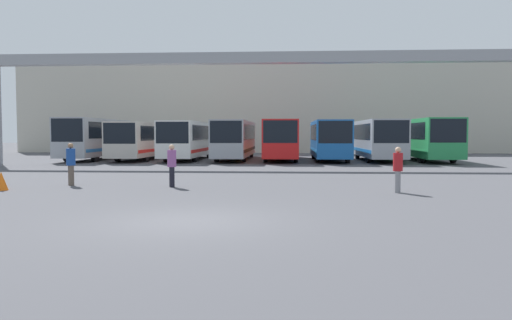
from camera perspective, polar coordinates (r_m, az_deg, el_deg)
name	(u,v)px	position (r m, az deg, el deg)	size (l,w,h in m)	color
ground_plane	(188,221)	(12.19, -7.81, -6.93)	(200.00, 200.00, 0.00)	#47474C
building_backdrop	(268,108)	(60.42, 1.41, 5.96)	(56.11, 12.00, 10.39)	#B7B2A3
overhead_gantry	(251,69)	(32.66, -0.58, 10.32)	(34.80, 0.80, 7.32)	gray
bus_slot_0	(96,136)	(42.24, -17.84, 2.58)	(2.50, 10.51, 3.28)	#999EA5
bus_slot_1	(145,138)	(41.94, -12.59, 2.42)	(2.50, 12.44, 2.97)	beige
bus_slot_2	(189,138)	(40.77, -7.65, 2.50)	(2.53, 11.87, 3.03)	silver
bus_slot_3	(235,138)	(40.49, -2.37, 2.58)	(2.43, 12.46, 3.10)	#999EA5
bus_slot_4	(281,137)	(39.80, 2.92, 2.58)	(2.58, 11.52, 3.12)	red
bus_slot_5	(329,138)	(39.18, 8.38, 2.51)	(2.52, 10.03, 3.07)	#1959A5
bus_slot_6	(377,138)	(39.98, 13.70, 2.50)	(2.59, 10.67, 3.12)	#999EA5
bus_slot_7	(425,137)	(41.07, 18.77, 2.51)	(2.62, 11.25, 3.20)	#268C4C
pedestrian_near_right	(71,163)	(21.57, -20.40, -0.32)	(0.36, 0.36, 1.73)	brown
pedestrian_mid_left	(172,165)	(19.88, -9.60, -0.52)	(0.35, 0.35, 1.68)	black
pedestrian_mid_right	(398,168)	(18.43, 15.91, -0.94)	(0.34, 0.34, 1.63)	gray
traffic_cone	(1,181)	(20.79, -27.10, -2.15)	(0.49, 0.49, 0.69)	orange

